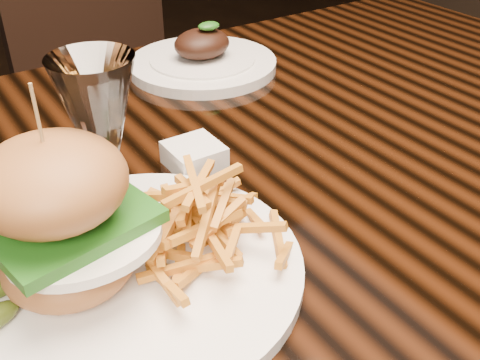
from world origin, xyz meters
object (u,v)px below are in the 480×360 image
wine_glass (98,115)px  far_dish (203,60)px  dining_table (220,209)px  chair_far (110,68)px  burger_plate (125,233)px

wine_glass → far_dish: 0.51m
dining_table → wine_glass: (-0.18, -0.09, 0.23)m
dining_table → wine_glass: size_ratio=7.68×
dining_table → chair_far: bearing=78.2°
dining_table → chair_far: 0.92m
far_dish → dining_table: bearing=-116.5°
dining_table → far_dish: 0.33m
chair_far → far_dish: bearing=-97.2°
burger_plate → wine_glass: bearing=81.5°
far_dish → chair_far: 0.65m
far_dish → chair_far: chair_far is taller
wine_glass → chair_far: (0.36, 0.98, -0.36)m
dining_table → far_dish: (0.14, 0.28, 0.09)m
burger_plate → far_dish: size_ratio=1.26×
dining_table → wine_glass: 0.30m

